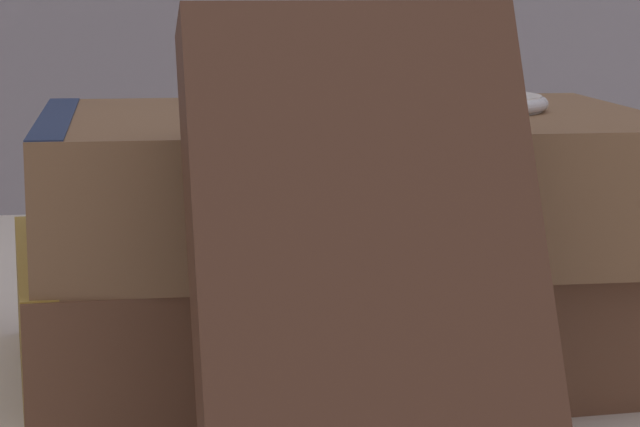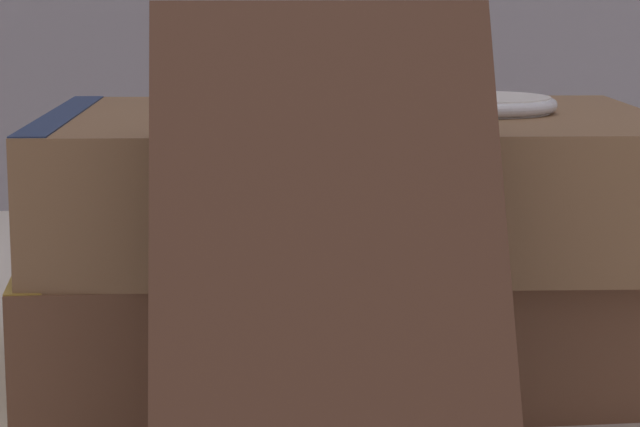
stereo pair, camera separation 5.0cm
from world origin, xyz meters
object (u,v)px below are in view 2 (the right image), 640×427
reading_glasses (189,275)px  book_flat_top (337,180)px  book_flat_bottom (328,304)px  book_leaning_front (328,273)px  pocket_watch (482,104)px

reading_glasses → book_flat_top: bearing=-62.4°
book_flat_bottom → book_leaning_front: size_ratio=1.72×
book_flat_top → book_leaning_front: (-0.01, -0.12, -0.01)m
book_flat_top → book_leaning_front: size_ratio=1.61×
book_flat_bottom → book_flat_top: book_flat_top is taller
book_leaning_front → pocket_watch: 0.14m
book_flat_top → pocket_watch: size_ratio=3.93×
book_flat_bottom → pocket_watch: size_ratio=4.21×
book_leaning_front → reading_glasses: (-0.05, 0.29, -0.06)m
book_flat_bottom → book_leaning_front: 0.14m
book_leaning_front → book_flat_top: bearing=83.6°
book_leaning_front → reading_glasses: bearing=98.9°
book_flat_top → pocket_watch: 0.06m
book_flat_top → book_leaning_front: 0.12m
book_flat_top → reading_glasses: size_ratio=2.18×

